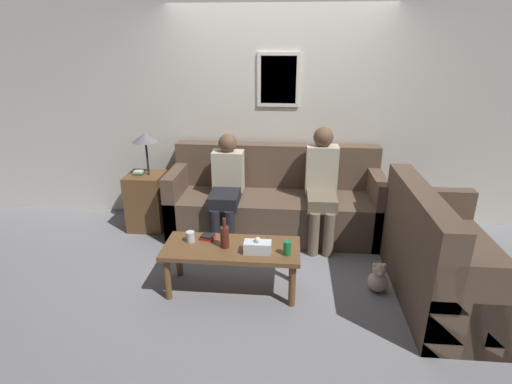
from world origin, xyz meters
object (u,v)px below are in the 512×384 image
drinking_glass (190,237)px  person_right (322,182)px  coffee_table (232,253)px  couch_side (444,262)px  teddy_bear (378,279)px  wine_bottle (225,236)px  couch_main (275,204)px  person_left (226,184)px

drinking_glass → person_right: bearing=39.0°
coffee_table → person_right: (0.83, 1.04, 0.32)m
couch_side → coffee_table: bearing=91.4°
teddy_bear → wine_bottle: bearing=-175.5°
wine_bottle → teddy_bear: 1.43m
couch_main → drinking_glass: size_ratio=25.01×
couch_side → drinking_glass: (-2.20, 0.02, 0.13)m
couch_side → person_left: bearing=64.5°
coffee_table → couch_side: bearing=1.4°
teddy_bear → person_left: bearing=148.7°
couch_side → wine_bottle: bearing=91.8°
wine_bottle → person_left: size_ratio=0.23×
drinking_glass → couch_side: bearing=-0.4°
person_right → teddy_bear: (0.47, -0.94, -0.57)m
couch_side → coffee_table: (-1.82, -0.05, 0.02)m
couch_side → teddy_bear: 0.57m
couch_side → person_left: size_ratio=1.30×
wine_bottle → person_right: 1.39m
wine_bottle → person_left: 1.04m
person_left → wine_bottle: bearing=-81.9°
couch_main → coffee_table: bearing=-104.9°
couch_main → teddy_bear: size_ratio=8.49×
couch_main → person_left: 0.64m
wine_bottle → drinking_glass: bearing=167.1°
person_left → coffee_table: bearing=-78.8°
couch_main → person_right: 0.64m
person_left → person_right: person_right is taller
person_left → teddy_bear: (1.51, -0.92, -0.52)m
drinking_glass → teddy_bear: size_ratio=0.34×
couch_main → drinking_glass: couch_main is taller
drinking_glass → teddy_bear: drinking_glass is taller
coffee_table → person_right: 1.37m
couch_side → drinking_glass: size_ratio=15.96×
couch_main → drinking_glass: 1.36m
couch_side → person_right: 1.45m
drinking_glass → person_left: bearing=79.4°
couch_main → couch_side: 1.91m
person_left → teddy_bear: person_left is taller
drinking_glass → person_right: 1.57m
couch_side → person_right: (-0.99, 1.00, 0.34)m
person_right → person_left: bearing=-178.4°
drinking_glass → person_right: person_right is taller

